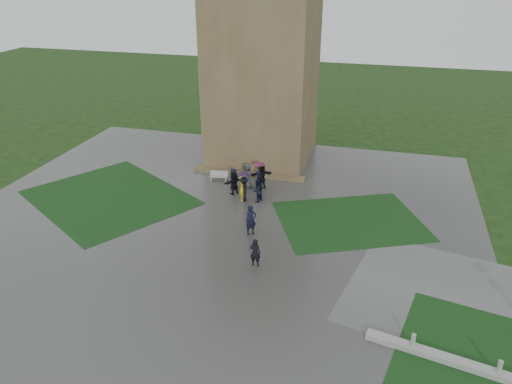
% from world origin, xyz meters
% --- Properties ---
extents(ground, '(120.00, 120.00, 0.00)m').
position_xyz_m(ground, '(0.00, 0.00, 0.00)').
color(ground, black).
extents(plaza, '(34.00, 34.00, 0.02)m').
position_xyz_m(plaza, '(0.00, 2.00, 0.01)').
color(plaza, '#3B3A38').
rests_on(plaza, ground).
extents(lawn_inset_left, '(14.10, 13.46, 0.01)m').
position_xyz_m(lawn_inset_left, '(-8.50, 4.00, 0.03)').
color(lawn_inset_left, black).
rests_on(lawn_inset_left, plaza).
extents(lawn_inset_right, '(11.12, 10.15, 0.01)m').
position_xyz_m(lawn_inset_right, '(8.50, 5.00, 0.03)').
color(lawn_inset_right, black).
rests_on(lawn_inset_right, plaza).
extents(tower, '(8.00, 8.00, 18.00)m').
position_xyz_m(tower, '(0.00, 15.00, 9.00)').
color(tower, brown).
rests_on(tower, ground).
extents(tower_plinth, '(9.00, 0.80, 0.22)m').
position_xyz_m(tower_plinth, '(0.00, 10.60, 0.13)').
color(tower_plinth, brown).
rests_on(tower_plinth, plaza).
extents(bench, '(1.42, 0.64, 0.80)m').
position_xyz_m(bench, '(-1.89, 8.89, 0.43)').
color(bench, '#A5A4A0').
rests_on(bench, plaza).
extents(visitor_cluster, '(3.27, 3.85, 2.56)m').
position_xyz_m(visitor_cluster, '(0.97, 7.35, 1.13)').
color(visitor_cluster, black).
rests_on(visitor_cluster, plaza).
extents(pedestrian_mid, '(0.84, 0.81, 1.94)m').
position_xyz_m(pedestrian_mid, '(2.72, 1.67, 0.99)').
color(pedestrian_mid, black).
rests_on(pedestrian_mid, plaza).
extents(pedestrian_near, '(0.62, 0.42, 1.67)m').
position_xyz_m(pedestrian_near, '(3.91, -1.66, 0.86)').
color(pedestrian_near, black).
rests_on(pedestrian_near, plaza).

